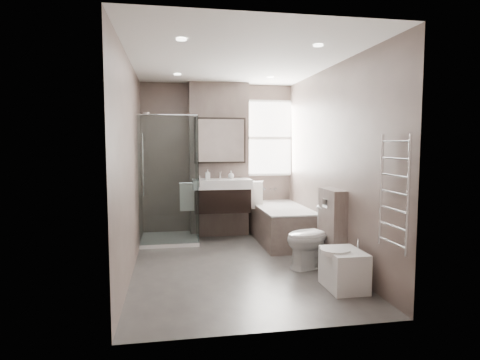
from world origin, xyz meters
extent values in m
cube|color=#4B4845|center=(0.00, 0.00, -0.03)|extent=(2.65, 3.85, 0.05)
cube|color=silver|center=(0.00, 0.00, 2.62)|extent=(2.65, 3.85, 0.05)
cube|color=#675750|center=(0.00, 1.92, 1.30)|extent=(2.65, 0.05, 2.60)
cube|color=#675750|center=(0.00, -1.92, 1.30)|extent=(2.65, 0.05, 2.60)
cube|color=#675750|center=(-1.32, 0.00, 1.30)|extent=(0.05, 3.85, 2.60)
cube|color=#675750|center=(1.32, 0.00, 1.30)|extent=(0.05, 3.85, 2.60)
cube|color=#62544D|center=(0.00, 1.77, 1.30)|extent=(1.00, 0.25, 2.60)
cube|color=black|center=(0.00, 1.42, 0.66)|extent=(0.90, 0.45, 0.38)
cube|color=white|center=(0.00, 1.42, 0.92)|extent=(0.95, 0.47, 0.15)
cylinder|color=silver|center=(0.00, 1.59, 1.06)|extent=(0.03, 0.03, 0.12)
cylinder|color=silver|center=(0.00, 1.53, 1.11)|extent=(0.02, 0.12, 0.02)
cube|color=black|center=(0.00, 1.62, 1.63)|extent=(0.86, 0.06, 0.76)
cube|color=white|center=(0.00, 1.58, 1.63)|extent=(0.80, 0.02, 0.70)
cube|color=silver|center=(-0.56, 1.40, 0.72)|extent=(0.24, 0.06, 0.44)
cube|color=silver|center=(0.56, 1.40, 0.72)|extent=(0.24, 0.06, 0.44)
cube|color=white|center=(-0.85, 1.45, 0.03)|extent=(0.90, 0.90, 0.06)
cube|color=white|center=(-0.85, 1.01, 1.03)|extent=(0.88, 0.01, 1.94)
cube|color=white|center=(-0.41, 1.45, 1.03)|extent=(0.01, 0.88, 1.94)
cylinder|color=silver|center=(-1.25, 1.45, 1.25)|extent=(0.02, 0.02, 1.00)
cube|color=#62544D|center=(0.93, 1.10, 0.28)|extent=(0.75, 1.60, 0.55)
cube|color=white|center=(0.93, 1.10, 0.56)|extent=(0.75, 1.60, 0.03)
cube|color=white|center=(0.93, 1.10, 0.49)|extent=(0.61, 1.42, 0.12)
cube|color=white|center=(0.90, 1.88, 1.67)|extent=(0.98, 0.04, 1.33)
cube|color=white|center=(0.90, 1.85, 1.67)|extent=(0.90, 0.01, 1.25)
cube|color=white|center=(0.90, 1.85, 1.68)|extent=(0.90, 0.01, 0.05)
imported|color=white|center=(0.97, -0.25, 0.39)|extent=(0.86, 0.65, 0.77)
cube|color=#62544D|center=(1.21, -0.25, 0.50)|extent=(0.18, 0.55, 1.00)
cube|color=silver|center=(1.11, -0.25, 0.82)|extent=(0.01, 0.16, 0.11)
cube|color=white|center=(1.02, -1.05, 0.21)|extent=(0.38, 0.53, 0.42)
cylinder|color=white|center=(0.91, -1.05, 0.42)|extent=(0.32, 0.32, 0.05)
cylinder|color=silver|center=(1.18, -1.05, 0.50)|extent=(0.02, 0.02, 0.10)
cylinder|color=silver|center=(1.25, -1.83, 1.12)|extent=(0.03, 0.03, 1.10)
cylinder|color=silver|center=(1.25, -1.37, 1.12)|extent=(0.03, 0.03, 1.10)
cube|color=silver|center=(1.25, -1.60, 1.12)|extent=(0.02, 0.46, 1.00)
imported|color=white|center=(-0.23, 1.43, 1.08)|extent=(0.07, 0.08, 0.16)
imported|color=white|center=(0.17, 1.52, 1.07)|extent=(0.10, 0.10, 0.13)
camera|label=1|loc=(-0.83, -5.04, 1.58)|focal=30.00mm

